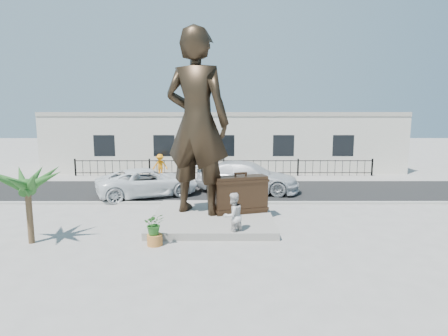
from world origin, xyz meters
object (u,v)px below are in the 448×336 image
object	(u,v)px
statue	(197,123)
suitcase	(240,194)
tourist	(233,216)
car_white	(148,182)

from	to	relation	value
statue	suitcase	distance (m)	3.73
suitcase	tourist	size ratio (longest dim) A/B	1.32
statue	car_white	world-z (taller)	statue
tourist	car_white	bearing A→B (deg)	-93.16
statue	tourist	distance (m)	4.60
statue	car_white	xyz separation A→B (m)	(-3.14, 4.42, -3.52)
statue	car_white	distance (m)	6.47
car_white	tourist	bearing A→B (deg)	-169.93
suitcase	tourist	bearing A→B (deg)	-114.77
statue	car_white	bearing A→B (deg)	-33.42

